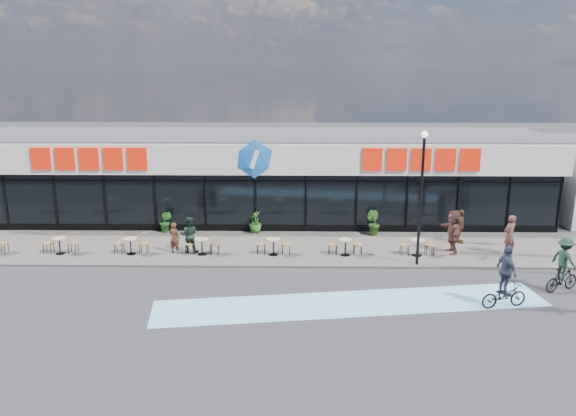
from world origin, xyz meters
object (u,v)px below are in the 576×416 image
Objects in this scene: patron_left at (174,238)px; pedestrian_b at (460,226)px; cyclist_b at (564,267)px; potted_plant_right at (373,223)px; potted_plant_left at (166,222)px; lamp_post at (421,188)px; cyclist_a at (505,283)px; potted_plant_mid at (255,222)px; patron_right at (189,234)px; pedestrian_a at (453,232)px; pedestrian_c at (510,235)px.

pedestrian_b is at bearing -150.85° from patron_left.
potted_plant_right is at bearing 132.68° from cyclist_b.
potted_plant_left is at bearing 157.09° from cyclist_b.
patron_left is at bearing 166.04° from cyclist_b.
potted_plant_right is at bearing 107.53° from lamp_post.
cyclist_a is at bearing -31.45° from potted_plant_left.
cyclist_a is (9.29, -8.40, 0.24)m from potted_plant_mid.
pedestrian_b is at bearing 86.68° from cyclist_a.
pedestrian_a reaches higher than patron_right.
patron_right reaches higher than potted_plant_left.
potted_plant_left is at bearing 178.64° from potted_plant_right.
pedestrian_a is (11.69, 0.09, 0.16)m from patron_right.
cyclist_a is at bearing 153.65° from patron_right.
potted_plant_right is at bearing 113.21° from cyclist_a.
pedestrian_b is (12.43, 1.54, -0.02)m from patron_right.
cyclist_b reaches higher than pedestrian_a.
lamp_post is at bearing 169.72° from patron_right.
potted_plant_mid is 9.42m from pedestrian_a.
potted_plant_left is 0.91× the size of potted_plant_right.
patron_right is 0.91× the size of pedestrian_c.
patron_right is (-2.73, -2.97, 0.26)m from potted_plant_mid.
pedestrian_b reaches higher than potted_plant_right.
lamp_post reaches higher than pedestrian_a.
lamp_post reaches higher than patron_right.
potted_plant_left is 3.45m from patron_right.
potted_plant_right is at bearing -2.37° from potted_plant_mid.
pedestrian_c is at bearing -15.05° from potted_plant_mid.
pedestrian_a is 5.05m from cyclist_b.
lamp_post is 8.79m from potted_plant_mid.
cyclist_b reaches higher than potted_plant_left.
potted_plant_mid is 0.49× the size of cyclist_a.
pedestrian_b is 6.98m from cyclist_a.
potted_plant_left is 0.78× the size of patron_left.
patron_right is 14.12m from pedestrian_c.
pedestrian_a is (8.96, -2.88, 0.43)m from potted_plant_mid.
potted_plant_left is 0.67× the size of patron_right.
potted_plant_mid is 11.80m from pedestrian_c.
potted_plant_right is 4.09m from pedestrian_b.
pedestrian_a is (13.41, -2.88, 0.43)m from potted_plant_left.
patron_right is at bearing -162.24° from potted_plant_right.
potted_plant_mid is at bearing 148.26° from lamp_post.
pedestrian_c is at bearing 68.58° from cyclist_a.
lamp_post is at bearing 152.42° from cyclist_b.
pedestrian_b is (2.59, 2.96, -2.50)m from lamp_post.
pedestrian_c reaches higher than patron_left.
cyclist_a is at bearing -61.38° from lamp_post.
potted_plant_left is 0.69× the size of pedestrian_b.
potted_plant_right is at bearing -164.26° from patron_right.
pedestrian_c is (15.84, -3.07, 0.35)m from potted_plant_left.
cyclist_b is (0.58, -3.87, -0.02)m from pedestrian_c.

